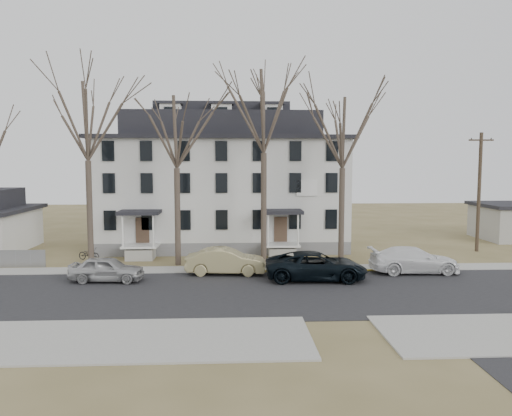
{
  "coord_description": "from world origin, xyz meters",
  "views": [
    {
      "loc": [
        -1.22,
        -24.8,
        7.22
      ],
      "look_at": [
        0.42,
        9.0,
        4.05
      ],
      "focal_mm": 35.0,
      "sensor_mm": 36.0,
      "label": 1
    }
  ],
  "objects": [
    {
      "name": "main_road",
      "position": [
        0.0,
        2.0,
        0.0
      ],
      "size": [
        120.0,
        10.0,
        0.04
      ],
      "primitive_type": "cube",
      "color": "#27272A",
      "rests_on": "ground"
    },
    {
      "name": "tree_far_left",
      "position": [
        -11.0,
        9.8,
        10.34
      ],
      "size": [
        8.4,
        8.4,
        13.72
      ],
      "color": "#473B31",
      "rests_on": "ground"
    },
    {
      "name": "car_navy",
      "position": [
        3.88,
        4.84,
        0.85
      ],
      "size": [
        6.28,
        3.14,
        1.71
      ],
      "primitive_type": "imported",
      "rotation": [
        0.0,
        0.0,
        1.52
      ],
      "color": "black",
      "rests_on": "ground"
    },
    {
      "name": "ground",
      "position": [
        0.0,
        0.0,
        0.0
      ],
      "size": [
        120.0,
        120.0,
        0.0
      ],
      "primitive_type": "plane",
      "color": "olive",
      "rests_on": "ground"
    },
    {
      "name": "tree_mid_left",
      "position": [
        -5.0,
        9.8,
        9.6
      ],
      "size": [
        7.8,
        7.8,
        12.74
      ],
      "color": "#473B31",
      "rests_on": "ground"
    },
    {
      "name": "tree_center",
      "position": [
        1.0,
        9.8,
        11.08
      ],
      "size": [
        9.0,
        9.0,
        14.7
      ],
      "color": "#473B31",
      "rests_on": "ground"
    },
    {
      "name": "car_silver",
      "position": [
        -8.75,
        5.03,
        0.75
      ],
      "size": [
        4.52,
        2.08,
        1.5
      ],
      "primitive_type": "imported",
      "rotation": [
        0.0,
        0.0,
        1.5
      ],
      "color": "#B5B5B5",
      "rests_on": "ground"
    },
    {
      "name": "boarding_house",
      "position": [
        -2.0,
        17.95,
        5.38
      ],
      "size": [
        20.8,
        12.36,
        12.05
      ],
      "color": "slate",
      "rests_on": "ground"
    },
    {
      "name": "car_white",
      "position": [
        10.54,
        6.45,
        0.83
      ],
      "size": [
        5.76,
        2.43,
        1.66
      ],
      "primitive_type": "imported",
      "rotation": [
        0.0,
        0.0,
        1.55
      ],
      "color": "white",
      "rests_on": "ground"
    },
    {
      "name": "far_sidewalk",
      "position": [
        0.0,
        8.0,
        0.0
      ],
      "size": [
        120.0,
        2.0,
        0.08
      ],
      "primitive_type": "cube",
      "color": "#A09F97",
      "rests_on": "ground"
    },
    {
      "name": "yellow_curb",
      "position": [
        5.0,
        7.1,
        0.0
      ],
      "size": [
        14.0,
        0.25,
        0.06
      ],
      "primitive_type": "cube",
      "color": "gold",
      "rests_on": "ground"
    },
    {
      "name": "tree_mid_right",
      "position": [
        6.5,
        9.8,
        9.6
      ],
      "size": [
        7.8,
        7.8,
        12.74
      ],
      "color": "#473B31",
      "rests_on": "ground"
    },
    {
      "name": "car_tan",
      "position": [
        -1.62,
        6.63,
        0.84
      ],
      "size": [
        5.18,
        2.1,
        1.67
      ],
      "primitive_type": "imported",
      "rotation": [
        0.0,
        0.0,
        1.5
      ],
      "color": "tan",
      "rests_on": "ground"
    },
    {
      "name": "utility_pole_far",
      "position": [
        18.5,
        14.0,
        4.9
      ],
      "size": [
        2.0,
        0.28,
        9.5
      ],
      "color": "#3D3023",
      "rests_on": "ground"
    },
    {
      "name": "bicycle_left",
      "position": [
        -11.65,
        11.62,
        0.46
      ],
      "size": [
        1.84,
        1.19,
        0.91
      ],
      "primitive_type": "imported",
      "rotation": [
        0.0,
        0.0,
        1.21
      ],
      "color": "black",
      "rests_on": "ground"
    },
    {
      "name": "near_sidewalk_left",
      "position": [
        -8.0,
        -5.0,
        0.0
      ],
      "size": [
        20.0,
        5.0,
        0.08
      ],
      "primitive_type": "cube",
      "color": "#A09F97",
      "rests_on": "ground"
    }
  ]
}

